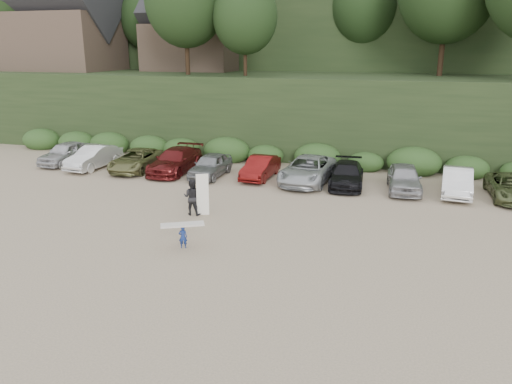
% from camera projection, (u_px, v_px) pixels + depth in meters
% --- Properties ---
extents(ground, '(120.00, 120.00, 0.00)m').
position_uv_depth(ground, '(230.00, 238.00, 22.18)').
color(ground, tan).
rests_on(ground, ground).
extents(hillside_backdrop, '(90.00, 41.50, 28.00)m').
position_uv_depth(hillside_backdrop, '(342.00, 15.00, 52.07)').
color(hillside_backdrop, black).
rests_on(hillside_backdrop, ground).
extents(parked_cars, '(39.73, 6.07, 1.63)m').
position_uv_depth(parked_cars, '(326.00, 172.00, 30.50)').
color(parked_cars, '#B5B6BB').
rests_on(parked_cars, ground).
extents(child_surfer, '(1.83, 1.29, 1.08)m').
position_uv_depth(child_surfer, '(183.00, 232.00, 20.86)').
color(child_surfer, navy).
rests_on(child_surfer, ground).
extents(adult_surfer, '(1.36, 0.74, 2.18)m').
position_uv_depth(adult_surfer, '(193.00, 197.00, 24.95)').
color(adult_surfer, black).
rests_on(adult_surfer, ground).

